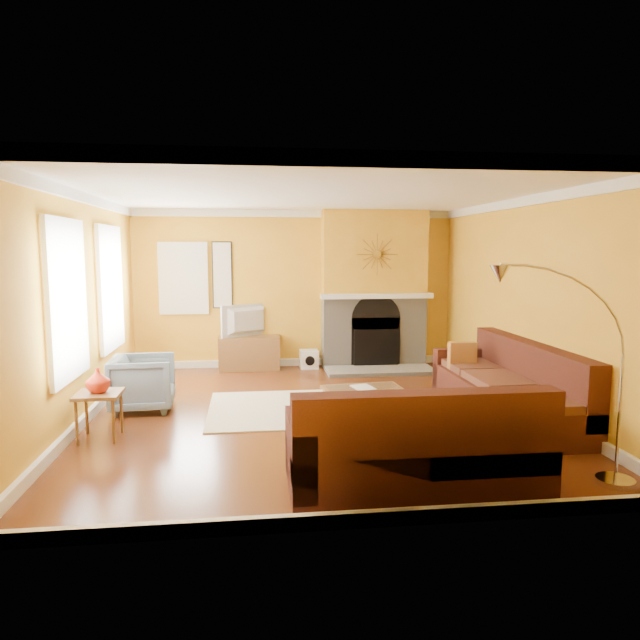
{
  "coord_description": "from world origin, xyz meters",
  "views": [
    {
      "loc": [
        -0.77,
        -6.88,
        2.03
      ],
      "look_at": [
        0.11,
        0.4,
        1.12
      ],
      "focal_mm": 32.0,
      "sensor_mm": 36.0,
      "label": 1
    }
  ],
  "objects": [
    {
      "name": "fireplace",
      "position": [
        1.35,
        2.8,
        1.35
      ],
      "size": [
        1.8,
        0.4,
        2.7
      ],
      "primitive_type": null,
      "color": "#9C9893",
      "rests_on": "floor"
    },
    {
      "name": "rug",
      "position": [
        -0.13,
        0.22,
        0.01
      ],
      "size": [
        2.4,
        1.8,
        0.02
      ],
      "primitive_type": "cube",
      "color": "beige",
      "rests_on": "floor"
    },
    {
      "name": "side_table",
      "position": [
        -2.41,
        -0.69,
        0.26
      ],
      "size": [
        0.47,
        0.47,
        0.51
      ],
      "primitive_type": null,
      "rotation": [
        0.0,
        0.0,
        0.01
      ],
      "color": "brown",
      "rests_on": "floor"
    },
    {
      "name": "book",
      "position": [
        0.43,
        -0.38,
        0.39
      ],
      "size": [
        0.28,
        0.34,
        0.03
      ],
      "primitive_type": "imported",
      "rotation": [
        0.0,
        0.0,
        0.24
      ],
      "color": "white",
      "rests_on": "coffee_table"
    },
    {
      "name": "window_back",
      "position": [
        -1.9,
        2.96,
        1.55
      ],
      "size": [
        0.82,
        0.06,
        1.22
      ],
      "primitive_type": "cube",
      "color": "white",
      "rests_on": "wall_back"
    },
    {
      "name": "mantel",
      "position": [
        1.35,
        2.56,
        1.25
      ],
      "size": [
        1.92,
        0.22,
        0.08
      ],
      "primitive_type": "cube",
      "color": "white",
      "rests_on": "fireplace"
    },
    {
      "name": "wall_left",
      "position": [
        -2.76,
        0.0,
        1.35
      ],
      "size": [
        0.02,
        6.0,
        2.7
      ],
      "primitive_type": "cube",
      "color": "gold",
      "rests_on": "ground"
    },
    {
      "name": "media_console",
      "position": [
        -0.81,
        2.76,
        0.28
      ],
      "size": [
        1.02,
        0.46,
        0.56
      ],
      "primitive_type": "cube",
      "color": "brown",
      "rests_on": "floor"
    },
    {
      "name": "wall_art",
      "position": [
        -1.25,
        2.97,
        1.6
      ],
      "size": [
        0.34,
        0.04,
        1.14
      ],
      "primitive_type": "cube",
      "color": "white",
      "rests_on": "wall_back"
    },
    {
      "name": "wall_right",
      "position": [
        2.76,
        0.0,
        1.35
      ],
      "size": [
        0.02,
        6.0,
        2.7
      ],
      "primitive_type": "cube",
      "color": "gold",
      "rests_on": "ground"
    },
    {
      "name": "subwoofer",
      "position": [
        0.21,
        2.74,
        0.15
      ],
      "size": [
        0.31,
        0.31,
        0.31
      ],
      "primitive_type": "cube",
      "color": "white",
      "rests_on": "floor"
    },
    {
      "name": "floor",
      "position": [
        0.0,
        0.0,
        -0.01
      ],
      "size": [
        5.5,
        6.0,
        0.02
      ],
      "primitive_type": "cube",
      "color": "brown",
      "rests_on": "ground"
    },
    {
      "name": "wall_front",
      "position": [
        0.0,
        -3.01,
        1.35
      ],
      "size": [
        5.5,
        0.02,
        2.7
      ],
      "primitive_type": "cube",
      "color": "gold",
      "rests_on": "ground"
    },
    {
      "name": "wall_back",
      "position": [
        0.0,
        3.01,
        1.35
      ],
      "size": [
        5.5,
        0.02,
        2.7
      ],
      "primitive_type": "cube",
      "color": "gold",
      "rests_on": "ground"
    },
    {
      "name": "sectional_sofa",
      "position": [
        1.14,
        -0.84,
        0.45
      ],
      "size": [
        3.23,
        3.73,
        0.9
      ],
      "primitive_type": null,
      "color": "#4B2018",
      "rests_on": "floor"
    },
    {
      "name": "window_left_near",
      "position": [
        -2.72,
        1.3,
        1.5
      ],
      "size": [
        0.06,
        1.22,
        1.72
      ],
      "primitive_type": "cube",
      "color": "white",
      "rests_on": "wall_left"
    },
    {
      "name": "coffee_table",
      "position": [
        0.58,
        -0.48,
        0.19
      ],
      "size": [
        1.03,
        1.03,
        0.38
      ],
      "primitive_type": null,
      "rotation": [
        0.0,
        0.0,
        0.09
      ],
      "color": "white",
      "rests_on": "floor"
    },
    {
      "name": "tv",
      "position": [
        -0.81,
        2.76,
        0.83
      ],
      "size": [
        0.87,
        0.61,
        0.54
      ],
      "primitive_type": "imported",
      "rotation": [
        0.0,
        0.0,
        3.7
      ],
      "color": "black",
      "rests_on": "media_console"
    },
    {
      "name": "sunburst",
      "position": [
        1.35,
        2.57,
        1.95
      ],
      "size": [
        0.7,
        0.04,
        0.7
      ],
      "primitive_type": null,
      "color": "olive",
      "rests_on": "fireplace"
    },
    {
      "name": "baseboard",
      "position": [
        0.0,
        0.0,
        0.06
      ],
      "size": [
        5.5,
        6.0,
        0.12
      ],
      "primitive_type": null,
      "color": "white",
      "rests_on": "floor"
    },
    {
      "name": "arc_lamp",
      "position": [
        1.83,
        -2.49,
        0.95
      ],
      "size": [
        1.23,
        0.36,
        1.9
      ],
      "primitive_type": null,
      "color": "silver",
      "rests_on": "floor"
    },
    {
      "name": "ceiling",
      "position": [
        0.0,
        0.0,
        2.71
      ],
      "size": [
        5.5,
        6.0,
        0.02
      ],
      "primitive_type": "cube",
      "color": "white",
      "rests_on": "ground"
    },
    {
      "name": "window_left_far",
      "position": [
        -2.72,
        -0.6,
        1.5
      ],
      "size": [
        0.06,
        1.22,
        1.72
      ],
      "primitive_type": "cube",
      "color": "white",
      "rests_on": "wall_left"
    },
    {
      "name": "armchair",
      "position": [
        -2.15,
        0.41,
        0.35
      ],
      "size": [
        0.81,
        0.79,
        0.7
      ],
      "primitive_type": "imported",
      "rotation": [
        0.0,
        0.0,
        1.63
      ],
      "color": "slate",
      "rests_on": "floor"
    },
    {
      "name": "vase",
      "position": [
        -2.41,
        -0.69,
        0.64
      ],
      "size": [
        0.28,
        0.28,
        0.27
      ],
      "primitive_type": "imported",
      "rotation": [
        0.0,
        0.0,
        -0.11
      ],
      "color": "red",
      "rests_on": "side_table"
    },
    {
      "name": "hearth",
      "position": [
        1.35,
        2.25,
        0.03
      ],
      "size": [
        1.8,
        0.7,
        0.06
      ],
      "primitive_type": "cube",
      "color": "#9C9893",
      "rests_on": "floor"
    },
    {
      "name": "crown_molding",
      "position": [
        0.0,
        0.0,
        2.64
      ],
      "size": [
        5.5,
        6.0,
        0.12
      ],
      "primitive_type": null,
      "color": "white",
      "rests_on": "ceiling"
    }
  ]
}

